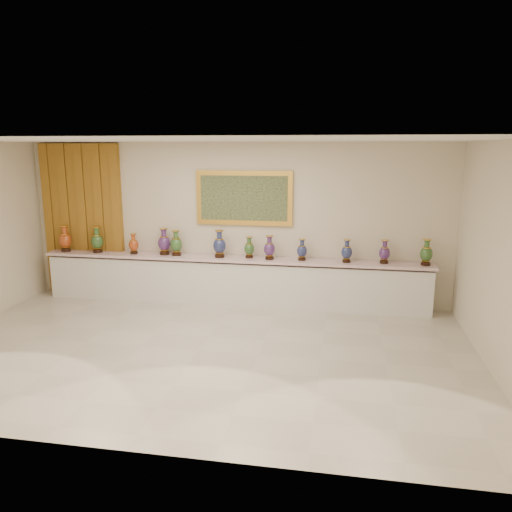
{
  "coord_description": "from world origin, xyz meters",
  "views": [
    {
      "loc": [
        2.02,
        -6.56,
        2.91
      ],
      "look_at": [
        0.56,
        1.7,
        1.07
      ],
      "focal_mm": 35.0,
      "sensor_mm": 36.0,
      "label": 1
    }
  ],
  "objects_px": {
    "vase_1": "(97,241)",
    "vase_2": "(134,245)",
    "counter": "(232,281)",
    "vase_0": "(65,240)"
  },
  "relations": [
    {
      "from": "counter",
      "to": "vase_0",
      "type": "distance_m",
      "value": 3.4
    },
    {
      "from": "vase_1",
      "to": "vase_2",
      "type": "xyz_separation_m",
      "value": [
        0.75,
        -0.0,
        -0.05
      ]
    },
    {
      "from": "vase_0",
      "to": "vase_1",
      "type": "relative_size",
      "value": 1.02
    },
    {
      "from": "vase_1",
      "to": "vase_2",
      "type": "bearing_deg",
      "value": -0.03
    },
    {
      "from": "counter",
      "to": "vase_1",
      "type": "bearing_deg",
      "value": -179.54
    },
    {
      "from": "vase_0",
      "to": "vase_2",
      "type": "bearing_deg",
      "value": 0.77
    },
    {
      "from": "vase_0",
      "to": "vase_1",
      "type": "height_order",
      "value": "vase_0"
    },
    {
      "from": "counter",
      "to": "vase_1",
      "type": "distance_m",
      "value": 2.76
    },
    {
      "from": "vase_0",
      "to": "vase_2",
      "type": "height_order",
      "value": "vase_0"
    },
    {
      "from": "counter",
      "to": "vase_1",
      "type": "relative_size",
      "value": 14.49
    }
  ]
}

